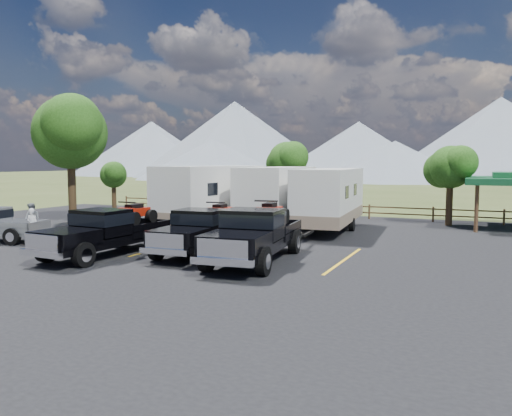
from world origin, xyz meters
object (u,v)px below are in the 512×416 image
at_px(trailer_right, 330,199).
at_px(trailer_center, 278,196).
at_px(rig_right, 256,233).
at_px(rig_left, 106,230).
at_px(trailer_left, 212,196).
at_px(person_b, 32,220).
at_px(rig_center, 203,229).
at_px(tree_big_nw, 70,133).
at_px(person_a, 33,225).

bearing_deg(trailer_right, trailer_center, 171.07).
bearing_deg(rig_right, rig_left, -172.94).
xyz_separation_m(rig_left, rig_right, (5.97, 1.39, 0.07)).
bearing_deg(rig_left, trailer_center, 77.04).
bearing_deg(trailer_center, rig_left, -110.45).
relative_size(rig_right, trailer_left, 0.67).
bearing_deg(person_b, rig_right, -10.49).
xyz_separation_m(rig_center, trailer_right, (2.94, 8.52, 0.79)).
bearing_deg(rig_left, tree_big_nw, 143.36).
xyz_separation_m(trailer_center, person_b, (-9.74, -8.60, -0.95)).
relative_size(rig_center, trailer_left, 0.61).
bearing_deg(rig_right, person_a, 174.96).
distance_m(trailer_right, person_a, 15.00).
xyz_separation_m(rig_center, trailer_center, (-0.17, 8.75, 0.84)).
bearing_deg(trailer_right, person_a, -145.62).
xyz_separation_m(rig_right, person_b, (-12.62, 0.86, -0.21)).
bearing_deg(trailer_center, person_b, -143.11).
bearing_deg(person_b, trailer_right, 26.49).
bearing_deg(person_b, trailer_left, 39.14).
height_order(rig_right, trailer_left, trailer_left).
bearing_deg(trailer_right, rig_left, -124.90).
xyz_separation_m(rig_left, person_b, (-6.65, 2.25, -0.14)).
bearing_deg(trailer_right, trailer_left, -169.52).
bearing_deg(trailer_left, person_b, -132.36).
xyz_separation_m(trailer_left, person_a, (-5.27, -7.71, -1.05)).
relative_size(rig_left, trailer_left, 0.62).
relative_size(trailer_center, person_a, 6.24).
bearing_deg(person_a, rig_left, 161.30).
bearing_deg(trailer_left, person_a, -122.46).
bearing_deg(tree_big_nw, trailer_center, 13.17).
distance_m(rig_left, trailer_center, 11.31).
distance_m(rig_left, rig_right, 6.13).
xyz_separation_m(rig_right, trailer_right, (0.23, 9.23, 0.70)).
distance_m(rig_left, trailer_left, 8.94).
relative_size(rig_center, person_b, 3.59).
bearing_deg(trailer_left, trailer_center, 32.88).
xyz_separation_m(tree_big_nw, trailer_right, (15.75, 2.72, -3.78)).
relative_size(tree_big_nw, trailer_left, 0.77).
height_order(rig_center, person_a, rig_center).
relative_size(rig_left, person_a, 3.96).
bearing_deg(rig_left, rig_right, 15.99).
distance_m(tree_big_nw, rig_left, 13.20).
bearing_deg(person_a, rig_center, 179.63).
distance_m(tree_big_nw, trailer_right, 16.43).
relative_size(rig_left, trailer_right, 0.65).
relative_size(rig_right, person_b, 3.98).
height_order(rig_center, trailer_right, trailer_right).
xyz_separation_m(rig_center, person_b, (-9.91, 0.15, -0.12)).
bearing_deg(trailer_center, rig_center, -93.45).
xyz_separation_m(rig_right, person_a, (-11.41, -0.19, -0.27)).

